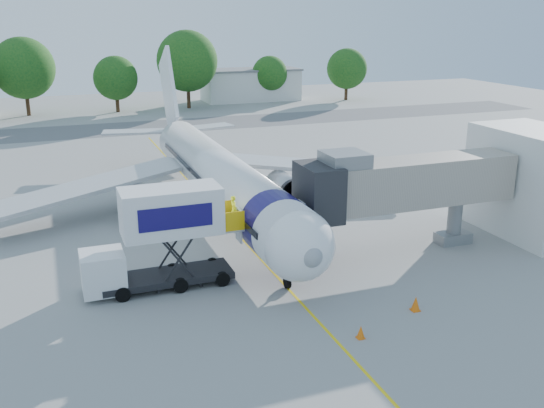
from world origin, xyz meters
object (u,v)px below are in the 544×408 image
object	(u,v)px
catering_hiloader	(160,239)
ground_tug	(363,382)
aircraft	(218,175)
jet_bridge	(396,185)

from	to	relation	value
catering_hiloader	ground_tug	bearing A→B (deg)	-67.37
aircraft	ground_tug	bearing A→B (deg)	-92.38
aircraft	jet_bridge	world-z (taller)	aircraft
aircraft	ground_tug	world-z (taller)	aircraft
catering_hiloader	ground_tug	distance (m)	13.87
jet_bridge	ground_tug	size ratio (longest dim) A/B	3.68
aircraft	ground_tug	size ratio (longest dim) A/B	9.99
aircraft	jet_bridge	bearing A→B (deg)	-54.30
ground_tug	jet_bridge	bearing A→B (deg)	43.55
ground_tug	catering_hiloader	bearing A→B (deg)	101.51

